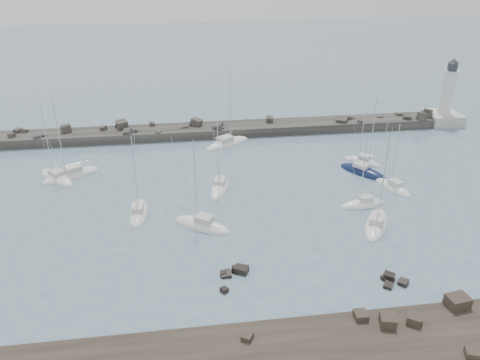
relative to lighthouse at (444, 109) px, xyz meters
name	(u,v)px	position (x,y,z in m)	size (l,w,h in m)	color
ground	(258,235)	(-47.00, -38.00, -3.09)	(400.00, 400.00, 0.00)	slate
rock_cluster_near	(236,273)	(-50.90, -45.69, -2.99)	(3.93, 4.78, 1.44)	black
rock_cluster_far	(390,280)	(-33.69, -49.55, -2.93)	(3.29, 2.93, 1.36)	black
breakwater	(188,134)	(-54.62, -0.01, -2.80)	(115.00, 6.49, 5.13)	#2E2C29
lighthouse	(444,109)	(0.00, 0.00, 0.00)	(7.00, 7.00, 14.60)	#ABACA6
sailboat_1	(56,178)	(-76.92, -16.90, -2.96)	(7.93, 8.60, 14.10)	white
sailboat_3	(139,213)	(-62.86, -30.33, -2.95)	(2.84, 8.08, 12.73)	white
sailboat_4	(227,144)	(-47.40, -6.01, -2.95)	(10.13, 7.99, 15.75)	white
sailboat_5	(202,226)	(-54.16, -34.95, -2.94)	(8.51, 6.99, 13.63)	white
sailboat_6	(220,188)	(-50.68, -24.19, -2.95)	(4.61, 8.36, 12.77)	white
sailboat_7	(376,225)	(-30.62, -38.06, -2.94)	(6.82, 9.05, 14.11)	white
sailboat_8	(363,172)	(-26.14, -21.77, -2.95)	(7.54, 8.77, 14.04)	#0E183E
sailboat_9	(363,205)	(-30.35, -32.39, -2.95)	(7.08, 2.82, 11.14)	white
sailboat_10	(393,188)	(-23.65, -27.91, -2.95)	(4.65, 7.51, 11.55)	white
sailboat_13	(362,162)	(-24.80, -17.68, -2.96)	(6.36, 6.08, 10.80)	white
sailboat_14	(71,176)	(-74.60, -16.48, -2.94)	(9.86, 7.53, 15.29)	white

